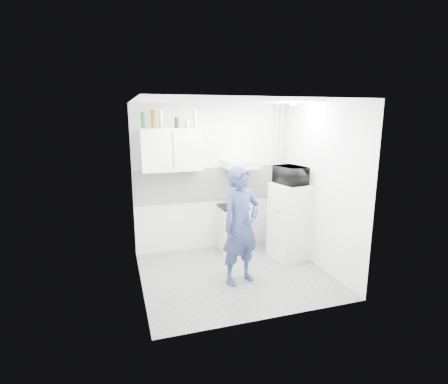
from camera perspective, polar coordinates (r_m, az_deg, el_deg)
name	(u,v)px	position (r m, az deg, el deg)	size (l,w,h in m)	color
floor	(235,275)	(5.54, 1.79, -13.33)	(2.80, 2.80, 0.00)	#5F5F5C
ceiling	(236,101)	(5.00, 2.00, 14.64)	(2.80, 2.80, 0.00)	white
wall_back	(212,178)	(6.28, -1.92, 2.27)	(2.80, 2.80, 0.00)	silver
wall_left	(138,199)	(4.84, -13.94, -1.16)	(2.60, 2.60, 0.00)	silver
wall_right	(319,187)	(5.72, 15.22, 0.84)	(2.60, 2.60, 0.00)	silver
person	(241,226)	(5.02, 2.76, -5.55)	(0.63, 0.41, 1.72)	navy
stove	(233,229)	(6.36, 1.45, -6.00)	(0.50, 0.50, 0.79)	beige
fridge	(289,221)	(6.05, 10.55, -4.72)	(0.54, 0.54, 1.29)	white
stove_top	(233,207)	(6.24, 1.47, -2.42)	(0.48, 0.48, 0.03)	black
saucepan	(235,203)	(6.26, 1.76, -1.80)	(0.17, 0.17, 0.10)	silver
microwave	(291,175)	(5.87, 10.86, 2.72)	(0.37, 0.54, 0.30)	black
bottle_a	(143,120)	(5.80, -13.10, 11.35)	(0.06, 0.06, 0.26)	#144C1E
bottle_b	(153,119)	(5.81, -11.45, 11.59)	(0.08, 0.08, 0.29)	brown
bottle_c	(161,119)	(5.83, -10.24, 11.58)	(0.07, 0.07, 0.28)	silver
canister_a	(177,123)	(5.87, -7.74, 11.13)	(0.07, 0.07, 0.17)	black
canister_b	(187,123)	(5.90, -6.01, 11.11)	(0.08, 0.08, 0.16)	silver
bottle_e	(195,119)	(5.93, -4.72, 11.76)	(0.07, 0.07, 0.28)	silver
upper_cabinet	(171,150)	(5.88, -8.59, 6.85)	(1.00, 0.35, 0.70)	white
range_hood	(241,164)	(6.14, 2.76, 4.58)	(0.60, 0.50, 0.14)	beige
backsplash	(213,184)	(6.29, -1.87, 1.35)	(2.74, 0.03, 0.60)	white
pipe_a	(280,175)	(6.67, 9.09, 2.72)	(0.05, 0.05, 2.60)	beige
pipe_b	(274,176)	(6.62, 8.16, 2.67)	(0.04, 0.04, 2.60)	beige
ceiling_spot_fixture	(294,104)	(5.59, 11.28, 13.87)	(0.10, 0.10, 0.02)	white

